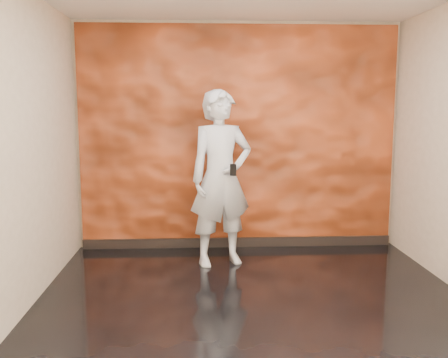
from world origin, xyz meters
The scene contains 5 objects.
room centered at (0.00, 0.00, 1.40)m, with size 4.02×4.02×2.81m.
feature_wall centered at (0.00, 1.96, 1.38)m, with size 3.90×0.06×2.75m, color #DF5625.
baseboard centered at (0.00, 1.92, 0.06)m, with size 3.90×0.04×0.12m, color black.
man centered at (-0.25, 1.26, 0.98)m, with size 0.71×0.47×1.96m, color #979AA4.
phone centered at (-0.13, 1.00, 1.11)m, with size 0.07×0.01×0.13m, color black.
Camera 1 is at (-0.50, -4.22, 1.77)m, focal length 40.00 mm.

